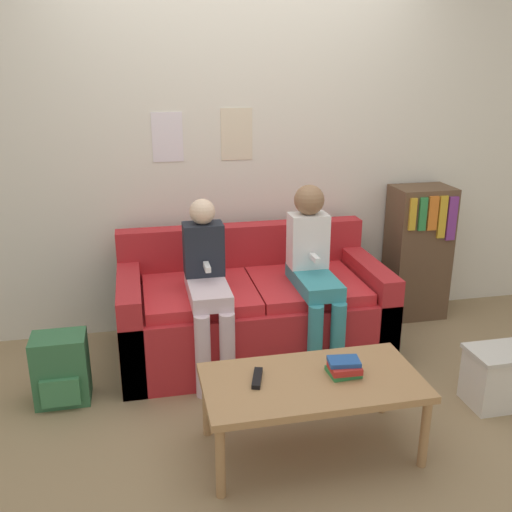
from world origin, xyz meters
TOP-DOWN VIEW (x-y plane):
  - ground_plane at (0.00, 0.00)m, footprint 10.00×10.00m
  - wall_back at (-0.00, 1.05)m, footprint 8.00×0.06m
  - couch at (0.00, 0.53)m, footprint 1.68×0.84m
  - coffee_table at (0.07, -0.54)m, footprint 1.05×0.54m
  - person_left at (-0.31, 0.33)m, footprint 0.24×0.57m
  - person_right at (0.35, 0.34)m, footprint 0.24×0.57m
  - tv_remote at (-0.19, -0.49)m, footprint 0.09×0.17m
  - book_stack at (0.23, -0.53)m, footprint 0.16×0.14m
  - bookshelf at (1.32, 0.85)m, footprint 0.42×0.32m
  - storage_box at (1.24, -0.37)m, footprint 0.40×0.26m
  - backpack at (-1.17, 0.17)m, footprint 0.30×0.25m

SIDE VIEW (x-z plane):
  - ground_plane at x=0.00m, z-range 0.00..0.00m
  - storage_box at x=1.24m, z-range 0.00..0.33m
  - backpack at x=-1.17m, z-range 0.00..0.40m
  - couch at x=0.00m, z-range -0.11..0.68m
  - coffee_table at x=0.07m, z-range 0.16..0.55m
  - tv_remote at x=-0.19m, z-range 0.40..0.42m
  - book_stack at x=0.23m, z-range 0.39..0.47m
  - bookshelf at x=1.32m, z-range 0.00..0.99m
  - person_left at x=-0.31m, z-range 0.07..1.13m
  - person_right at x=0.35m, z-range 0.08..1.20m
  - wall_back at x=0.00m, z-range 0.00..2.60m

